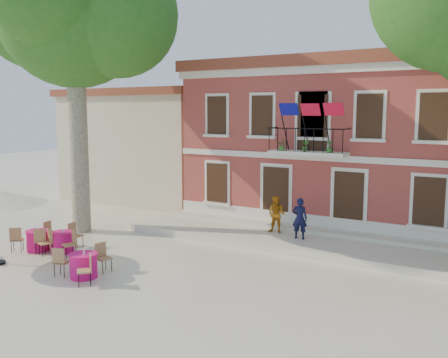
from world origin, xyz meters
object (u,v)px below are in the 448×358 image
at_px(plane_tree_west, 74,12).
at_px(pedestrian_navy, 300,218).
at_px(cafe_table_3, 62,241).
at_px(cafe_table_2, 38,239).
at_px(cafe_table_1, 84,264).
at_px(pedestrian_orange, 276,214).

distance_m(plane_tree_west, pedestrian_navy, 12.42).
height_order(pedestrian_navy, cafe_table_3, pedestrian_navy).
distance_m(plane_tree_west, cafe_table_2, 9.32).
distance_m(pedestrian_navy, cafe_table_1, 8.21).
relative_size(pedestrian_navy, cafe_table_2, 0.87).
bearing_deg(cafe_table_3, pedestrian_orange, 43.73).
xyz_separation_m(cafe_table_1, cafe_table_3, (-2.81, 1.60, 0.00)).
xyz_separation_m(plane_tree_west, pedestrian_navy, (9.03, 2.66, -8.10)).
xyz_separation_m(pedestrian_navy, pedestrian_orange, (-1.17, 0.38, -0.05)).
xyz_separation_m(plane_tree_west, pedestrian_orange, (7.86, 3.04, -8.15)).
distance_m(pedestrian_navy, cafe_table_2, 9.91).
xyz_separation_m(pedestrian_navy, cafe_table_3, (-7.15, -5.34, -0.67)).
xyz_separation_m(cafe_table_1, cafe_table_2, (-3.77, 1.28, 0.00)).
bearing_deg(pedestrian_orange, cafe_table_2, -142.71).
bearing_deg(cafe_table_3, plane_tree_west, 125.00).
relative_size(cafe_table_2, cafe_table_3, 0.99).
bearing_deg(pedestrian_navy, cafe_table_3, 25.41).
relative_size(pedestrian_orange, cafe_table_1, 0.82).
xyz_separation_m(pedestrian_navy, cafe_table_2, (-8.11, -5.66, -0.67)).
bearing_deg(cafe_table_1, cafe_table_2, 161.25).
height_order(plane_tree_west, pedestrian_navy, plane_tree_west).
height_order(pedestrian_orange, cafe_table_3, pedestrian_orange).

